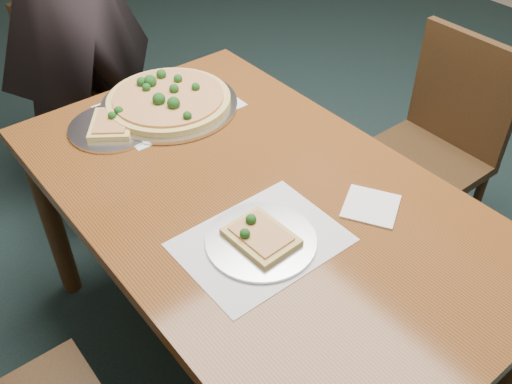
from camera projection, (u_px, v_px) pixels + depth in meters
ground at (322, 264)px, 2.38m from camera, size 8.00×8.00×0.00m
dining_table at (256, 216)px, 1.64m from camera, size 0.90×1.50×0.75m
chair_far at (90, 93)px, 2.44m from camera, size 0.46×0.46×0.91m
chair_right at (435, 142)px, 2.16m from camera, size 0.42×0.42×0.91m
placemat_main at (170, 106)px, 1.92m from camera, size 0.42×0.32×0.00m
placemat_near at (261, 242)px, 1.43m from camera, size 0.40×0.30×0.00m
pizza_pan at (169, 100)px, 1.90m from camera, size 0.46×0.46×0.08m
slice_plate_near at (261, 238)px, 1.42m from camera, size 0.28×0.28×0.05m
slice_plate_far at (112, 125)px, 1.81m from camera, size 0.28×0.28×0.06m
napkin at (371, 206)px, 1.53m from camera, size 0.19×0.19×0.01m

